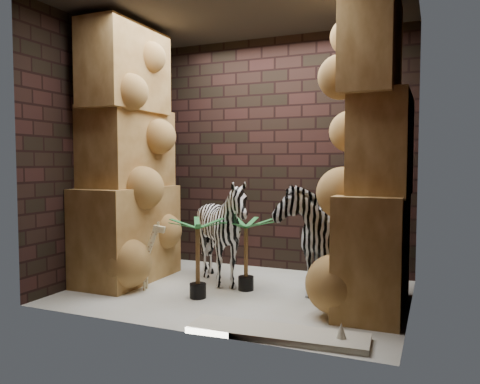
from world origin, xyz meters
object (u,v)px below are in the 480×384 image
at_px(zebra_left, 222,238).
at_px(palm_back, 198,258).
at_px(zebra_right, 310,226).
at_px(surfboard, 277,333).
at_px(giraffe_toy, 137,255).
at_px(palm_front, 246,254).

distance_m(zebra_left, palm_back, 0.57).
bearing_deg(zebra_right, surfboard, -96.41).
relative_size(giraffe_toy, surfboard, 0.53).
xyz_separation_m(zebra_right, palm_back, (-0.98, -0.74, -0.29)).
xyz_separation_m(zebra_left, giraffe_toy, (-0.79, -0.52, -0.16)).
distance_m(zebra_left, palm_front, 0.36).
xyz_separation_m(zebra_left, surfboard, (1.06, -1.25, -0.52)).
bearing_deg(palm_back, palm_front, 53.88).
bearing_deg(zebra_left, zebra_right, 8.96).
bearing_deg(palm_front, zebra_left, 165.74).
bearing_deg(zebra_right, zebra_left, -179.47).
height_order(giraffe_toy, palm_back, palm_back).
bearing_deg(zebra_left, palm_front, -16.54).
height_order(zebra_right, surfboard, zebra_right).
xyz_separation_m(zebra_right, zebra_left, (-0.95, -0.19, -0.16)).
bearing_deg(palm_back, zebra_left, 87.73).
distance_m(palm_back, surfboard, 1.35).
relative_size(giraffe_toy, palm_back, 0.93).
height_order(zebra_left, palm_front, zebra_left).
distance_m(zebra_left, giraffe_toy, 0.96).
distance_m(zebra_right, zebra_left, 0.99).
relative_size(zebra_left, giraffe_toy, 1.56).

